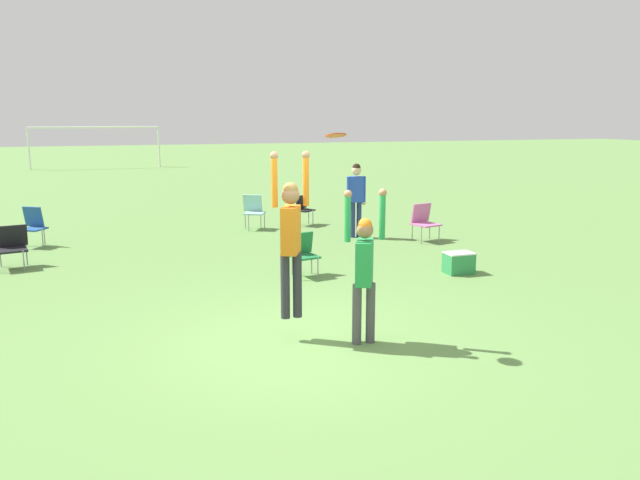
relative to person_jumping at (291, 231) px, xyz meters
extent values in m
plane|color=#608C47|center=(0.12, -0.16, -1.46)|extent=(120.00, 120.00, 0.00)
cylinder|color=#2D2D38|center=(-0.08, 0.00, -0.73)|extent=(0.12, 0.12, 0.86)
cylinder|color=#2D2D38|center=(0.08, 0.00, -0.73)|extent=(0.12, 0.12, 0.86)
cube|color=orange|center=(0.00, 0.00, 0.01)|extent=(0.34, 0.42, 0.61)
sphere|color=#9E704C|center=(0.00, 0.00, 0.46)|extent=(0.23, 0.23, 0.23)
sphere|color=olive|center=(0.00, 0.00, 0.53)|extent=(0.20, 0.20, 0.20)
cylinder|color=orange|center=(-0.21, 0.00, 0.64)|extent=(0.08, 0.08, 0.65)
sphere|color=#9E704C|center=(-0.21, 0.00, 0.97)|extent=(0.10, 0.10, 0.10)
cylinder|color=orange|center=(0.21, 0.00, 0.64)|extent=(0.08, 0.08, 0.65)
sphere|color=#9E704C|center=(0.21, 0.00, 0.97)|extent=(0.10, 0.10, 0.10)
cylinder|color=#4C4C51|center=(0.75, -0.43, -1.06)|extent=(0.12, 0.12, 0.80)
cylinder|color=#4C4C51|center=(0.94, -0.43, -1.06)|extent=(0.12, 0.12, 0.80)
cube|color=green|center=(0.85, -0.43, -0.38)|extent=(0.37, 0.47, 0.57)
sphere|color=#9E704C|center=(0.85, -0.43, 0.04)|extent=(0.22, 0.22, 0.22)
sphere|color=orange|center=(0.85, -0.43, 0.10)|extent=(0.18, 0.18, 0.18)
cylinder|color=green|center=(0.61, -0.43, 0.20)|extent=(0.08, 0.08, 0.60)
sphere|color=#9E704C|center=(0.61, -0.43, 0.50)|extent=(0.10, 0.10, 0.10)
cylinder|color=green|center=(1.08, -0.43, 0.20)|extent=(0.08, 0.08, 0.60)
sphere|color=#9E704C|center=(1.08, -0.43, 0.50)|extent=(0.10, 0.10, 0.10)
cylinder|color=#E04C23|center=(0.48, -0.35, 1.22)|extent=(0.26, 0.26, 0.07)
cylinder|color=gray|center=(-3.83, 5.23, -1.27)|extent=(0.02, 0.02, 0.39)
cylinder|color=gray|center=(-4.30, 5.71, -1.27)|extent=(0.02, 0.02, 0.39)
cylinder|color=gray|center=(-3.83, 5.71, -1.27)|extent=(0.02, 0.02, 0.39)
cube|color=black|center=(-4.07, 5.47, -1.09)|extent=(0.66, 0.66, 0.04)
cube|color=black|center=(-4.07, 5.73, -0.86)|extent=(0.57, 0.22, 0.42)
cylinder|color=gray|center=(4.59, 5.11, -1.25)|extent=(0.02, 0.02, 0.42)
cylinder|color=gray|center=(5.05, 5.11, -1.25)|extent=(0.02, 0.02, 0.42)
cylinder|color=gray|center=(4.59, 5.57, -1.25)|extent=(0.02, 0.02, 0.42)
cylinder|color=gray|center=(5.05, 5.57, -1.25)|extent=(0.02, 0.02, 0.42)
cube|color=#C666A3|center=(4.82, 5.34, -1.06)|extent=(0.67, 0.67, 0.04)
cube|color=#C666A3|center=(4.82, 5.60, -0.81)|extent=(0.55, 0.25, 0.45)
cylinder|color=gray|center=(-4.08, 7.37, -1.24)|extent=(0.02, 0.02, 0.43)
cylinder|color=gray|center=(-3.69, 7.37, -1.24)|extent=(0.02, 0.02, 0.43)
cylinder|color=gray|center=(-4.08, 7.76, -1.24)|extent=(0.02, 0.02, 0.43)
cylinder|color=gray|center=(-3.69, 7.76, -1.24)|extent=(0.02, 0.02, 0.43)
cube|color=#235193|center=(-3.88, 7.56, -1.05)|extent=(0.64, 0.64, 0.04)
cube|color=#235193|center=(-3.88, 7.78, -0.80)|extent=(0.46, 0.35, 0.47)
cylinder|color=gray|center=(1.13, 7.99, -1.24)|extent=(0.02, 0.02, 0.44)
cylinder|color=gray|center=(1.55, 7.99, -1.24)|extent=(0.02, 0.02, 0.44)
cylinder|color=gray|center=(1.13, 8.41, -1.24)|extent=(0.02, 0.02, 0.44)
cylinder|color=gray|center=(1.55, 8.41, -1.24)|extent=(0.02, 0.02, 0.44)
cube|color=#8CC6C1|center=(1.34, 8.20, -1.04)|extent=(0.67, 0.67, 0.04)
cube|color=#8CC6C1|center=(1.34, 8.43, -0.80)|extent=(0.49, 0.33, 0.44)
cylinder|color=gray|center=(0.95, 2.90, -1.26)|extent=(0.02, 0.02, 0.40)
cylinder|color=gray|center=(1.33, 2.90, -1.26)|extent=(0.02, 0.02, 0.40)
cylinder|color=gray|center=(0.95, 3.28, -1.26)|extent=(0.02, 0.02, 0.40)
cylinder|color=gray|center=(1.33, 3.28, -1.26)|extent=(0.02, 0.02, 0.40)
cube|color=#1E753D|center=(1.14, 3.09, -1.08)|extent=(0.53, 0.53, 0.04)
cube|color=#1E753D|center=(1.14, 3.29, -0.86)|extent=(0.46, 0.20, 0.40)
cylinder|color=gray|center=(2.55, 8.16, -1.24)|extent=(0.02, 0.02, 0.44)
cylinder|color=gray|center=(2.93, 8.16, -1.24)|extent=(0.02, 0.02, 0.44)
cylinder|color=gray|center=(2.55, 8.54, -1.24)|extent=(0.02, 0.02, 0.44)
cylinder|color=gray|center=(2.93, 8.54, -1.24)|extent=(0.02, 0.02, 0.44)
cube|color=black|center=(2.74, 8.35, -1.04)|extent=(0.62, 0.62, 0.04)
cube|color=black|center=(2.74, 8.55, -0.84)|extent=(0.43, 0.33, 0.37)
cylinder|color=navy|center=(3.37, 6.36, -1.03)|extent=(0.12, 0.12, 0.87)
cylinder|color=navy|center=(3.53, 6.36, -1.03)|extent=(0.12, 0.12, 0.87)
cube|color=blue|center=(3.45, 6.36, -0.28)|extent=(0.41, 0.33, 0.62)
sphere|color=beige|center=(3.45, 6.36, 0.17)|extent=(0.24, 0.24, 0.24)
sphere|color=black|center=(3.45, 6.36, 0.24)|extent=(0.20, 0.20, 0.20)
cylinder|color=blue|center=(3.24, 6.36, -0.30)|extent=(0.08, 0.08, 0.65)
sphere|color=beige|center=(3.24, 6.36, -0.63)|extent=(0.10, 0.10, 0.10)
cylinder|color=blue|center=(3.65, 6.36, -0.30)|extent=(0.08, 0.08, 0.65)
sphere|color=beige|center=(3.65, 6.36, -0.63)|extent=(0.10, 0.10, 0.10)
cube|color=#2D8C4C|center=(3.96, 2.41, -1.27)|extent=(0.52, 0.37, 0.38)
cube|color=silver|center=(3.96, 2.41, -1.07)|extent=(0.53, 0.37, 0.02)
cylinder|color=white|center=(-6.38, 30.46, -0.31)|extent=(0.10, 0.10, 2.30)
cylinder|color=white|center=(0.62, 30.46, -0.31)|extent=(0.10, 0.10, 2.30)
cylinder|color=white|center=(-2.88, 30.46, 0.84)|extent=(7.00, 0.10, 0.10)
camera|label=1|loc=(-2.14, -7.57, 1.44)|focal=35.00mm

